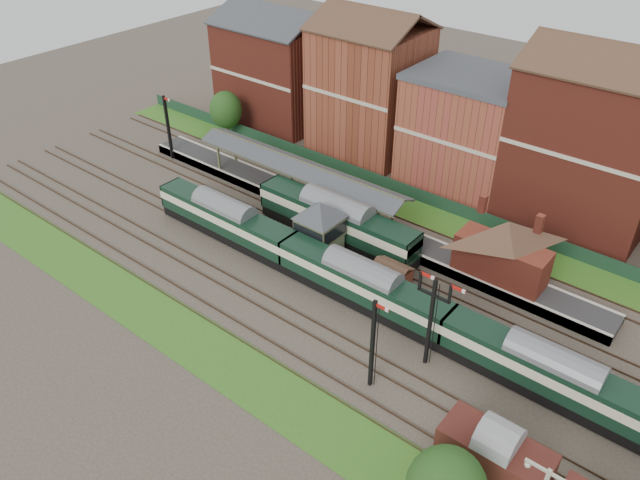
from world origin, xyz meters
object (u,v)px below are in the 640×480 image
Objects in this scene: goods_van_a at (494,458)px; semaphore_bracket at (431,317)px; dmu_train at (362,284)px; platform_railcar at (337,219)px; signal_box at (320,228)px.

semaphore_bracket is at bearing 142.37° from goods_van_a.
platform_railcar is (-7.65, 6.50, 0.16)m from dmu_train.
signal_box reaches higher than goods_van_a.
signal_box is 0.34× the size of platform_railcar.
semaphore_bracket reaches higher than goods_van_a.
semaphore_bracket is at bearing -17.59° from dmu_train.
semaphore_bracket is at bearing -30.09° from platform_railcar.
dmu_train is at bearing 151.12° from goods_van_a.
dmu_train is 2.78× the size of platform_railcar.
semaphore_bracket is (15.04, -5.75, 1.44)m from signal_box.
dmu_train is (-7.89, 2.50, -2.42)m from semaphore_bracket.
signal_box is 26.49m from goods_van_a.
platform_railcar is at bearing 149.91° from semaphore_bracket.
goods_van_a is (16.32, -9.00, 0.10)m from dmu_train.
signal_box is at bearing 152.44° from goods_van_a.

